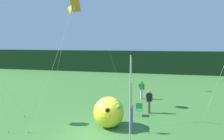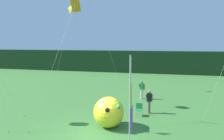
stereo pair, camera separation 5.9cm
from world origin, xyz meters
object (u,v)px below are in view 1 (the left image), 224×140
(folding_chair, at_px, (139,109))
(inflatable_balloon, at_px, (109,112))
(person_near_banner, at_px, (149,101))
(kite_yellow_delta_1, at_px, (69,9))
(person_mid_field, at_px, (141,89))
(kite_orange_diamond_4, at_px, (73,11))
(banner_flag, at_px, (131,105))

(folding_chair, bearing_deg, inflatable_balloon, -122.16)
(inflatable_balloon, relative_size, folding_chair, 2.22)
(person_near_banner, xyz_separation_m, kite_yellow_delta_1, (-6.67, 0.76, 7.12))
(folding_chair, relative_size, kite_yellow_delta_1, 0.10)
(person_mid_field, xyz_separation_m, kite_orange_diamond_4, (-3.99, -6.43, 6.50))
(folding_chair, relative_size, kite_orange_diamond_4, 0.11)
(person_mid_field, distance_m, inflatable_balloon, 7.39)
(inflatable_balloon, height_order, folding_chair, inflatable_balloon)
(folding_chair, bearing_deg, banner_flag, -88.63)
(person_mid_field, height_order, inflatable_balloon, inflatable_balloon)
(inflatable_balloon, distance_m, kite_yellow_delta_1, 9.24)
(banner_flag, relative_size, inflatable_balloon, 2.41)
(inflatable_balloon, distance_m, folding_chair, 3.11)
(inflatable_balloon, xyz_separation_m, kite_orange_diamond_4, (-2.61, 0.83, 6.46))
(kite_yellow_delta_1, relative_size, kite_orange_diamond_4, 1.03)
(inflatable_balloon, xyz_separation_m, kite_yellow_delta_1, (-4.34, 4.04, 7.09))
(folding_chair, bearing_deg, person_near_banner, 44.45)
(banner_flag, distance_m, kite_yellow_delta_1, 10.65)
(folding_chair, height_order, kite_yellow_delta_1, kite_yellow_delta_1)
(inflatable_balloon, bearing_deg, folding_chair, 57.84)
(banner_flag, relative_size, person_near_banner, 2.69)
(person_near_banner, height_order, inflatable_balloon, inflatable_balloon)
(person_near_banner, height_order, kite_orange_diamond_4, kite_orange_diamond_4)
(person_near_banner, distance_m, kite_yellow_delta_1, 9.78)
(banner_flag, height_order, person_mid_field, banner_flag)
(banner_flag, xyz_separation_m, person_mid_field, (-0.38, 9.77, -1.36))
(folding_chair, xyz_separation_m, kite_orange_diamond_4, (-4.25, -1.77, 6.92))
(person_near_banner, bearing_deg, banner_flag, -95.53)
(inflatable_balloon, bearing_deg, kite_orange_diamond_4, 162.31)
(person_mid_field, relative_size, kite_yellow_delta_1, 0.20)
(kite_orange_diamond_4, bearing_deg, folding_chair, 22.67)
(inflatable_balloon, relative_size, kite_orange_diamond_4, 0.24)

